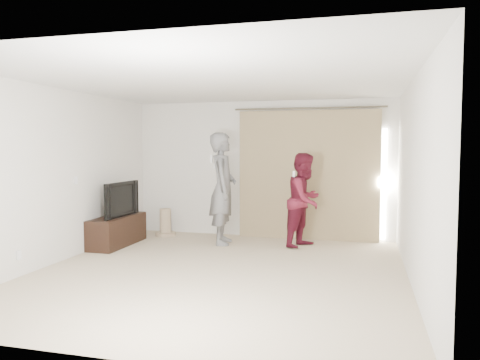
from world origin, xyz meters
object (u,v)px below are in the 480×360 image
Objects in this scene: tv at (117,199)px; person_woman at (305,200)px; person_man at (223,188)px; tv_console at (117,231)px.

person_woman reaches higher than tv.
person_man is at bearing -69.35° from tv.
tv_console is 0.82× the size of person_woman.
person_woman is at bearing -75.55° from tv.
tv is at bearing 0.00° from tv_console.
tv reaches higher than tv_console.
person_man reaches higher than person_woman.
tv_console is 3.33m from person_woman.
tv_console is 0.67× the size of person_man.
person_man is (1.76, 0.61, 0.17)m from tv.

